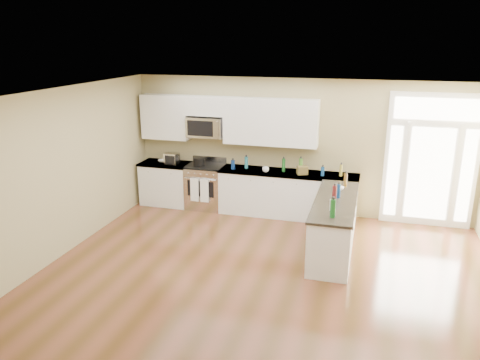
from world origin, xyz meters
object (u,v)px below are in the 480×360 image
Objects in this scene: peninsula_cabinet at (334,227)px; kitchen_range at (206,186)px; toaster_oven at (172,159)px; stockpot at (199,161)px.

kitchen_range is at bearing 153.22° from peninsula_cabinet.
peninsula_cabinet is 3.91m from toaster_oven.
kitchen_range is 4.28× the size of stockpot.
stockpot is at bearing 155.26° from peninsula_cabinet.
stockpot is 0.88× the size of toaster_oven.
toaster_oven reaches higher than kitchen_range.
toaster_oven is (-0.63, 0.01, 0.02)m from stockpot.
toaster_oven is at bearing -174.69° from kitchen_range.
toaster_oven is (-3.61, 1.38, 0.63)m from peninsula_cabinet.
stockpot is (-2.98, 1.37, 0.61)m from peninsula_cabinet.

